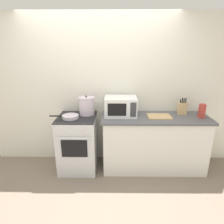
% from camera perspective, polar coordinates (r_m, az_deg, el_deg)
% --- Properties ---
extents(ground_plane, '(10.00, 10.00, 0.00)m').
position_cam_1_polar(ground_plane, '(2.96, -4.53, -22.53)').
color(ground_plane, '#7A6B5B').
extents(back_wall, '(4.40, 0.10, 2.50)m').
position_cam_1_polar(back_wall, '(3.28, 1.65, 6.14)').
color(back_wall, silver).
rests_on(back_wall, ground_plane).
extents(lower_cabinet_right, '(1.64, 0.56, 0.88)m').
position_cam_1_polar(lower_cabinet_right, '(3.29, 12.26, -9.25)').
color(lower_cabinet_right, white).
rests_on(lower_cabinet_right, ground_plane).
extents(countertop_right, '(1.70, 0.60, 0.04)m').
position_cam_1_polar(countertop_right, '(3.11, 12.82, -1.68)').
color(countertop_right, '#59595E').
rests_on(countertop_right, lower_cabinet_right).
extents(stove, '(0.60, 0.64, 0.92)m').
position_cam_1_polar(stove, '(3.25, -10.05, -9.06)').
color(stove, silver).
rests_on(stove, ground_plane).
extents(stock_pot, '(0.33, 0.25, 0.32)m').
position_cam_1_polar(stock_pot, '(3.12, -7.56, 1.83)').
color(stock_pot, silver).
rests_on(stock_pot, stove).
extents(frying_pan, '(0.45, 0.25, 0.05)m').
position_cam_1_polar(frying_pan, '(3.02, -12.39, -1.36)').
color(frying_pan, silver).
rests_on(frying_pan, stove).
extents(microwave, '(0.50, 0.37, 0.30)m').
position_cam_1_polar(microwave, '(3.05, 2.56, 1.70)').
color(microwave, white).
rests_on(microwave, countertop_right).
extents(cutting_board, '(0.36, 0.26, 0.02)m').
position_cam_1_polar(cutting_board, '(3.10, 13.88, -1.28)').
color(cutting_board, tan).
rests_on(cutting_board, countertop_right).
extents(knife_block, '(0.13, 0.10, 0.28)m').
position_cam_1_polar(knife_block, '(3.31, 20.20, 1.00)').
color(knife_block, tan).
rests_on(knife_block, countertop_right).
extents(pasta_box, '(0.08, 0.08, 0.22)m').
position_cam_1_polar(pasta_box, '(3.25, 25.22, 0.26)').
color(pasta_box, '#B73D33').
rests_on(pasta_box, countertop_right).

